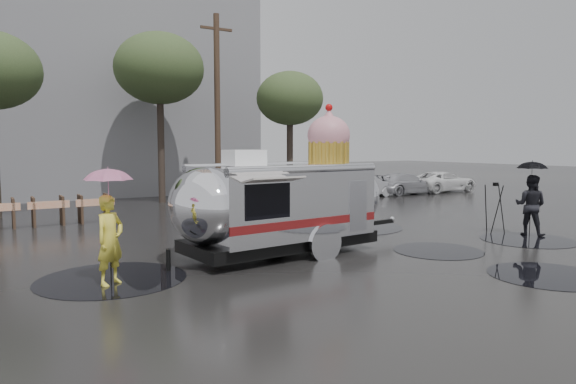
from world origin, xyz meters
TOP-DOWN VIEW (x-y plane):
  - ground at (0.00, 0.00)m, footprint 120.00×120.00m
  - puddles at (1.73, 1.36)m, footprint 14.20×10.30m
  - grey_building at (-4.00, 24.00)m, footprint 22.00×12.00m
  - utility_pole at (2.50, 14.00)m, footprint 1.60×0.28m
  - tree_mid at (0.00, 15.00)m, footprint 4.20×4.20m
  - tree_right at (6.00, 13.00)m, footprint 3.36×3.36m
  - barricade_row at (-5.55, 9.96)m, footprint 4.30×0.80m
  - parked_cars at (11.78, 12.00)m, footprint 13.20×1.90m
  - airstream_trailer at (-0.94, 1.82)m, footprint 7.26×3.20m
  - person_left at (-5.36, 1.08)m, footprint 0.77×0.71m
  - umbrella_pink at (-5.36, 1.08)m, footprint 1.14×1.14m
  - person_right at (6.85, 0.24)m, footprint 0.79×1.01m
  - umbrella_black at (6.85, 0.24)m, footprint 1.09×1.09m
  - tripod at (6.27, 1.07)m, footprint 0.62×0.65m

SIDE VIEW (x-z plane):
  - ground at x=0.00m, z-range 0.00..0.00m
  - puddles at x=1.73m, z-range 0.00..0.01m
  - barricade_row at x=-5.55m, z-range 0.02..1.02m
  - parked_cars at x=11.78m, z-range -0.03..1.47m
  - person_left at x=-5.36m, z-range 0.00..1.78m
  - person_right at x=6.85m, z-range 0.00..1.85m
  - tripod at x=6.27m, z-range 0.16..1.77m
  - airstream_trailer at x=-0.94m, z-range -0.59..3.34m
  - umbrella_black at x=6.85m, z-range 0.77..3.07m
  - umbrella_pink at x=-5.36m, z-range 0.77..3.10m
  - utility_pole at x=2.50m, z-range 0.12..9.12m
  - tree_right at x=6.00m, z-range 1.85..8.27m
  - tree_mid at x=0.00m, z-range 2.33..10.35m
  - grey_building at x=-4.00m, z-range 0.00..13.00m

